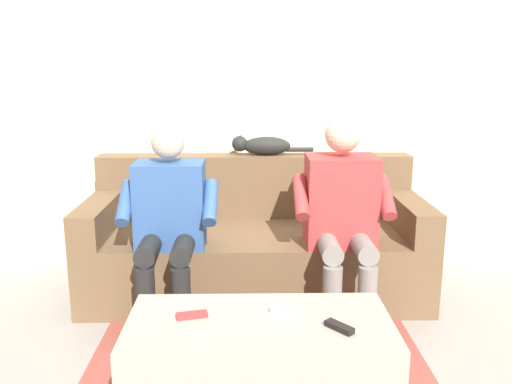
{
  "coord_description": "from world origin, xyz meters",
  "views": [
    {
      "loc": [
        0.05,
        3.09,
        1.4
      ],
      "look_at": [
        0.0,
        0.25,
        0.73
      ],
      "focal_mm": 37.84,
      "sensor_mm": 36.0,
      "label": 1
    }
  ],
  "objects_px": {
    "coffee_table": "(259,364)",
    "person_right_seated": "(169,215)",
    "couch": "(255,245)",
    "person_left_seated": "(342,208)",
    "remote_red": "(192,315)",
    "remote_black": "(339,327)",
    "cat_on_backrest": "(263,146)",
    "remote_white": "(285,311)"
  },
  "relations": [
    {
      "from": "person_right_seated",
      "to": "remote_black",
      "type": "bearing_deg",
      "value": 130.45
    },
    {
      "from": "couch",
      "to": "remote_white",
      "type": "height_order",
      "value": "couch"
    },
    {
      "from": "person_left_seated",
      "to": "remote_white",
      "type": "relative_size",
      "value": 9.04
    },
    {
      "from": "remote_red",
      "to": "coffee_table",
      "type": "bearing_deg",
      "value": 159.99
    },
    {
      "from": "cat_on_backrest",
      "to": "person_left_seated",
      "type": "bearing_deg",
      "value": 122.79
    },
    {
      "from": "coffee_table",
      "to": "person_right_seated",
      "type": "height_order",
      "value": "person_right_seated"
    },
    {
      "from": "couch",
      "to": "remote_black",
      "type": "xyz_separation_m",
      "value": [
        -0.31,
        1.32,
        0.12
      ]
    },
    {
      "from": "person_left_seated",
      "to": "remote_black",
      "type": "height_order",
      "value": "person_left_seated"
    },
    {
      "from": "coffee_table",
      "to": "person_right_seated",
      "type": "bearing_deg",
      "value": -60.37
    },
    {
      "from": "person_left_seated",
      "to": "couch",
      "type": "bearing_deg",
      "value": -38.74
    },
    {
      "from": "cat_on_backrest",
      "to": "remote_red",
      "type": "height_order",
      "value": "cat_on_backrest"
    },
    {
      "from": "coffee_table",
      "to": "remote_red",
      "type": "height_order",
      "value": "remote_red"
    },
    {
      "from": "coffee_table",
      "to": "person_left_seated",
      "type": "xyz_separation_m",
      "value": [
        -0.47,
        -0.86,
        0.43
      ]
    },
    {
      "from": "coffee_table",
      "to": "remote_white",
      "type": "xyz_separation_m",
      "value": [
        -0.11,
        -0.06,
        0.21
      ]
    },
    {
      "from": "person_right_seated",
      "to": "remote_white",
      "type": "distance_m",
      "value": 0.99
    },
    {
      "from": "couch",
      "to": "remote_black",
      "type": "distance_m",
      "value": 1.37
    },
    {
      "from": "remote_red",
      "to": "remote_white",
      "type": "height_order",
      "value": "remote_white"
    },
    {
      "from": "remote_black",
      "to": "remote_red",
      "type": "bearing_deg",
      "value": -142.15
    },
    {
      "from": "coffee_table",
      "to": "remote_red",
      "type": "bearing_deg",
      "value": -6.11
    },
    {
      "from": "person_left_seated",
      "to": "remote_red",
      "type": "relative_size",
      "value": 8.9
    },
    {
      "from": "couch",
      "to": "person_right_seated",
      "type": "bearing_deg",
      "value": 40.55
    },
    {
      "from": "person_right_seated",
      "to": "cat_on_backrest",
      "type": "xyz_separation_m",
      "value": [
        -0.53,
        -0.68,
        0.28
      ]
    },
    {
      "from": "couch",
      "to": "person_left_seated",
      "type": "height_order",
      "value": "person_left_seated"
    },
    {
      "from": "couch",
      "to": "person_left_seated",
      "type": "relative_size",
      "value": 1.82
    },
    {
      "from": "person_left_seated",
      "to": "remote_white",
      "type": "bearing_deg",
      "value": 65.43
    },
    {
      "from": "cat_on_backrest",
      "to": "remote_white",
      "type": "xyz_separation_m",
      "value": [
        -0.06,
        1.45,
        -0.48
      ]
    },
    {
      "from": "cat_on_backrest",
      "to": "remote_white",
      "type": "bearing_deg",
      "value": 92.18
    },
    {
      "from": "person_right_seated",
      "to": "remote_black",
      "type": "height_order",
      "value": "person_right_seated"
    },
    {
      "from": "person_right_seated",
      "to": "remote_black",
      "type": "xyz_separation_m",
      "value": [
        -0.78,
        0.92,
        -0.2
      ]
    },
    {
      "from": "coffee_table",
      "to": "remote_white",
      "type": "relative_size",
      "value": 8.58
    },
    {
      "from": "remote_red",
      "to": "remote_black",
      "type": "bearing_deg",
      "value": 155.01
    },
    {
      "from": "remote_white",
      "to": "remote_black",
      "type": "height_order",
      "value": "remote_black"
    },
    {
      "from": "person_right_seated",
      "to": "remote_red",
      "type": "bearing_deg",
      "value": 103.89
    },
    {
      "from": "coffee_table",
      "to": "person_right_seated",
      "type": "distance_m",
      "value": 1.04
    },
    {
      "from": "couch",
      "to": "person_right_seated",
      "type": "distance_m",
      "value": 0.7
    },
    {
      "from": "couch",
      "to": "remote_red",
      "type": "relative_size",
      "value": 16.17
    },
    {
      "from": "remote_white",
      "to": "coffee_table",
      "type": "bearing_deg",
      "value": -138.59
    },
    {
      "from": "cat_on_backrest",
      "to": "remote_red",
      "type": "xyz_separation_m",
      "value": [
        0.33,
        1.48,
        -0.48
      ]
    },
    {
      "from": "person_right_seated",
      "to": "cat_on_backrest",
      "type": "bearing_deg",
      "value": -127.96
    },
    {
      "from": "coffee_table",
      "to": "cat_on_backrest",
      "type": "bearing_deg",
      "value": -92.06
    },
    {
      "from": "coffee_table",
      "to": "person_right_seated",
      "type": "xyz_separation_m",
      "value": [
        0.47,
        -0.83,
        0.41
      ]
    },
    {
      "from": "coffee_table",
      "to": "remote_black",
      "type": "xyz_separation_m",
      "value": [
        -0.31,
        0.09,
        0.21
      ]
    }
  ]
}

